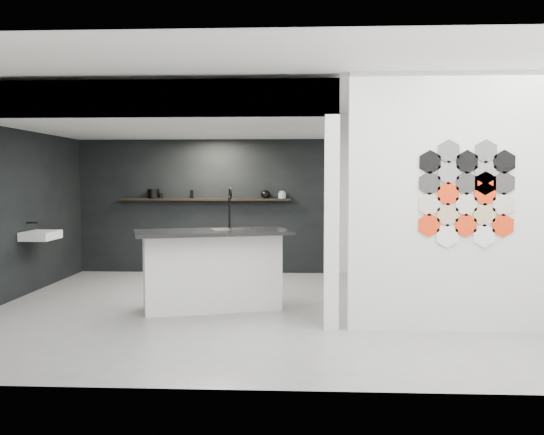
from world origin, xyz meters
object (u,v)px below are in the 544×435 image
at_px(stockpot, 154,194).
at_px(kitchen_island, 212,268).
at_px(glass_vase, 282,195).
at_px(glass_bowl, 282,196).
at_px(bottle_dark, 192,194).
at_px(partition_panel, 462,203).
at_px(kettle, 266,194).
at_px(wall_basin, 41,235).
at_px(utensil_cup, 160,196).

bearing_deg(stockpot, kitchen_island, -63.38).
xyz_separation_m(stockpot, glass_vase, (2.26, 0.00, -0.02)).
bearing_deg(glass_bowl, bottle_dark, 180.00).
height_order(partition_panel, glass_bowl, partition_panel).
xyz_separation_m(partition_panel, glass_vase, (-2.08, 3.87, -0.02)).
distance_m(stockpot, bottle_dark, 0.68).
relative_size(glass_vase, bottle_dark, 0.91).
xyz_separation_m(glass_bowl, bottle_dark, (-1.59, 0.00, 0.02)).
height_order(kettle, bottle_dark, kettle).
xyz_separation_m(kitchen_island, stockpot, (-1.47, 2.93, 0.88)).
bearing_deg(glass_vase, wall_basin, -148.65).
bearing_deg(utensil_cup, glass_vase, 0.00).
distance_m(kettle, glass_vase, 0.29).
relative_size(stockpot, utensil_cup, 2.26).
relative_size(partition_panel, wall_basin, 4.67).
bearing_deg(wall_basin, bottle_dark, 48.84).
relative_size(wall_basin, kettle, 3.58).
xyz_separation_m(glass_vase, bottle_dark, (-1.59, 0.00, 0.01)).
height_order(partition_panel, utensil_cup, partition_panel).
bearing_deg(wall_basin, stockpot, 61.38).
height_order(kitchen_island, kettle, kitchen_island).
bearing_deg(bottle_dark, kettle, 0.00).
distance_m(wall_basin, stockpot, 2.42).
bearing_deg(stockpot, glass_bowl, 0.00).
xyz_separation_m(bottle_dark, utensil_cup, (-0.56, 0.00, -0.03)).
bearing_deg(bottle_dark, utensil_cup, 180.00).
relative_size(wall_basin, stockpot, 3.03).
xyz_separation_m(partition_panel, kettle, (-2.37, 3.87, -0.01)).
xyz_separation_m(glass_bowl, glass_vase, (0.00, 0.00, 0.02)).
bearing_deg(utensil_cup, partition_panel, -42.51).
height_order(stockpot, utensil_cup, stockpot).
distance_m(glass_vase, bottle_dark, 1.59).
bearing_deg(utensil_cup, stockpot, 180.00).
height_order(wall_basin, bottle_dark, bottle_dark).
relative_size(glass_bowl, bottle_dark, 0.96).
bearing_deg(stockpot, glass_vase, 0.00).
height_order(partition_panel, kettle, partition_panel).
xyz_separation_m(kettle, glass_bowl, (0.29, 0.00, -0.02)).
distance_m(partition_panel, stockpot, 5.81).
bearing_deg(kettle, kitchen_island, -95.53).
bearing_deg(utensil_cup, glass_bowl, 0.00).
bearing_deg(glass_vase, kitchen_island, -105.21).
relative_size(partition_panel, glass_vase, 21.91).
height_order(wall_basin, stockpot, stockpot).
bearing_deg(stockpot, wall_basin, -118.62).
bearing_deg(glass_vase, stockpot, 180.00).
bearing_deg(bottle_dark, glass_vase, 0.00).
bearing_deg(utensil_cup, kettle, 0.00).
bearing_deg(glass_bowl, kitchen_island, -105.21).
distance_m(wall_basin, glass_bowl, 4.00).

